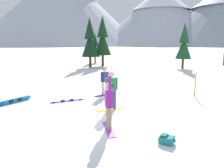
# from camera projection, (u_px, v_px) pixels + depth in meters

# --- Properties ---
(ground_plane) EXTENTS (800.00, 800.00, 0.00)m
(ground_plane) POSITION_uv_depth(u_px,v_px,m) (78.00, 123.00, 8.26)
(ground_plane) COLOR white
(snowboarder_foreground) EXTENTS (0.80, 1.48, 2.01)m
(snowboarder_foreground) POSITION_uv_depth(u_px,v_px,m) (109.00, 104.00, 7.47)
(snowboarder_foreground) COLOR #993FD8
(snowboarder_foreground) RESTS_ON ground_plane
(snowboarder_midground) EXTENTS (1.40, 1.15, 1.80)m
(snowboarder_midground) POSITION_uv_depth(u_px,v_px,m) (111.00, 90.00, 9.72)
(snowboarder_midground) COLOR yellow
(snowboarder_midground) RESTS_ON ground_plane
(snowboarder_background) EXTENTS (1.06, 1.43, 1.68)m
(snowboarder_background) POSITION_uv_depth(u_px,v_px,m) (105.00, 80.00, 12.57)
(snowboarder_background) COLOR black
(snowboarder_background) RESTS_ON ground_plane
(loose_snowboard_near_left) EXTENTS (0.87, 1.73, 0.25)m
(loose_snowboard_near_left) POSITION_uv_depth(u_px,v_px,m) (15.00, 100.00, 11.01)
(loose_snowboard_near_left) COLOR #1E8CD8
(loose_snowboard_near_left) RESTS_ON ground_plane
(loose_snowboard_far_spare) EXTENTS (1.67, 1.30, 0.09)m
(loose_snowboard_far_spare) POSITION_uv_depth(u_px,v_px,m) (67.00, 101.00, 11.29)
(loose_snowboard_far_spare) COLOR #993FD8
(loose_snowboard_far_spare) RESTS_ON ground_plane
(backpack_teal) EXTENTS (0.56, 0.48, 0.29)m
(backpack_teal) POSITION_uv_depth(u_px,v_px,m) (166.00, 139.00, 6.54)
(backpack_teal) COLOR #1E7A7F
(backpack_teal) RESTS_ON ground_plane
(trail_marker_pole) EXTENTS (0.06, 0.06, 1.46)m
(trail_marker_pole) POSITION_uv_depth(u_px,v_px,m) (195.00, 84.00, 12.16)
(trail_marker_pole) COLOR orange
(trail_marker_pole) RESTS_ON ground_plane
(pine_tree_twin) EXTENTS (2.31, 2.31, 6.71)m
(pine_tree_twin) POSITION_uv_depth(u_px,v_px,m) (103.00, 39.00, 28.00)
(pine_tree_twin) COLOR #472D19
(pine_tree_twin) RESTS_ON ground_plane
(pine_tree_slender) EXTENTS (2.12, 2.12, 6.25)m
(pine_tree_slender) POSITION_uv_depth(u_px,v_px,m) (90.00, 40.00, 26.24)
(pine_tree_slender) COLOR #472D19
(pine_tree_slender) RESTS_ON ground_plane
(pine_tree_tall) EXTENTS (1.88, 1.88, 5.45)m
(pine_tree_tall) POSITION_uv_depth(u_px,v_px,m) (184.00, 44.00, 25.14)
(pine_tree_tall) COLOR #472D19
(pine_tree_tall) RESTS_ON ground_plane
(pine_tree_short) EXTENTS (1.64, 1.64, 4.54)m
(pine_tree_short) POSITION_uv_depth(u_px,v_px,m) (95.00, 47.00, 32.07)
(pine_tree_short) COLOR #472D19
(pine_tree_short) RESTS_ON ground_plane
(peak_north_spur) EXTENTS (173.49, 173.49, 80.21)m
(peak_north_spur) POSITION_uv_depth(u_px,v_px,m) (61.00, 6.00, 224.40)
(peak_north_spur) COLOR #B2B7C6
(peak_north_spur) RESTS_ON ground_plane
(peak_west_ridge) EXTENTS (129.37, 129.37, 57.36)m
(peak_west_ridge) POSITION_uv_depth(u_px,v_px,m) (160.00, 16.00, 210.98)
(peak_west_ridge) COLOR #B2B7C6
(peak_west_ridge) RESTS_ON ground_plane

